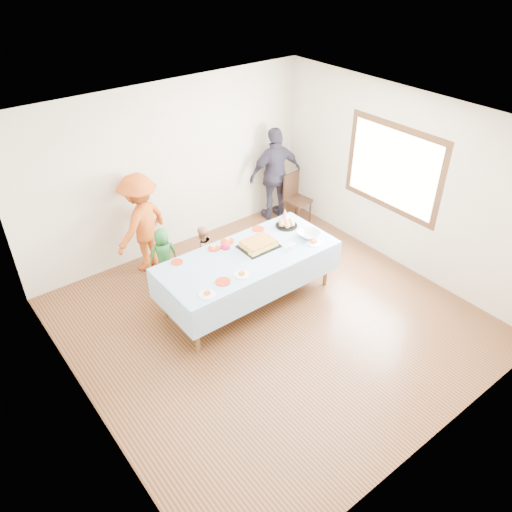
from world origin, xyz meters
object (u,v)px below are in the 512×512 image
Objects in this scene: birthday_cake at (259,244)px; dining_chair at (295,195)px; party_table at (248,258)px; adult_left at (141,223)px.

dining_chair reaches higher than birthday_cake.
adult_left reaches higher than party_table.
birthday_cake is at bearing 15.42° from party_table.
adult_left is at bearing 114.58° from party_table.
adult_left is at bearing 122.08° from birthday_cake.
party_table is 1.59× the size of adult_left.
birthday_cake is 1.87m from adult_left.
adult_left is (-0.76, 1.65, 0.06)m from party_table.
party_table is at bearing -153.92° from dining_chair.
birthday_cake is 0.33× the size of adult_left.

